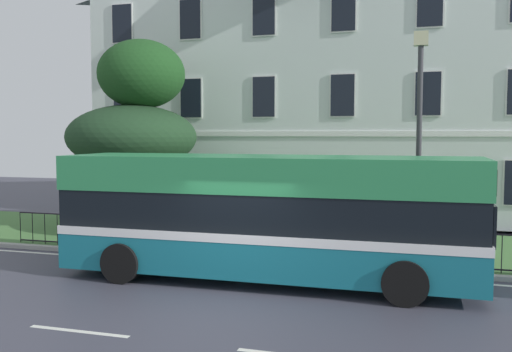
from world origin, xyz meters
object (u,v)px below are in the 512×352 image
single_decker_bus (267,215)px  litter_bin (319,235)px  georgian_townhouse (324,71)px  street_lamp_post (419,130)px  evergreen_tree (139,157)px

single_decker_bus → litter_bin: (0.77, 2.84, -0.93)m
georgian_townhouse → street_lamp_post: georgian_townhouse is taller
evergreen_tree → single_decker_bus: evergreen_tree is taller
georgian_townhouse → evergreen_tree: (-5.43, -7.77, -3.74)m
georgian_townhouse → litter_bin: (1.65, -10.42, -5.79)m
evergreen_tree → litter_bin: size_ratio=6.57×
georgian_townhouse → single_decker_bus: size_ratio=1.88×
evergreen_tree → street_lamp_post: bearing=-17.4°
single_decker_bus → street_lamp_post: (3.44, 2.45, 2.03)m
single_decker_bus → litter_bin: single_decker_bus is taller
evergreen_tree → litter_bin: (7.08, -2.65, -2.04)m
georgian_townhouse → single_decker_bus: 14.15m
evergreen_tree → georgian_townhouse: bearing=55.0°
georgian_townhouse → evergreen_tree: georgian_townhouse is taller
litter_bin → street_lamp_post: bearing=-8.5°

